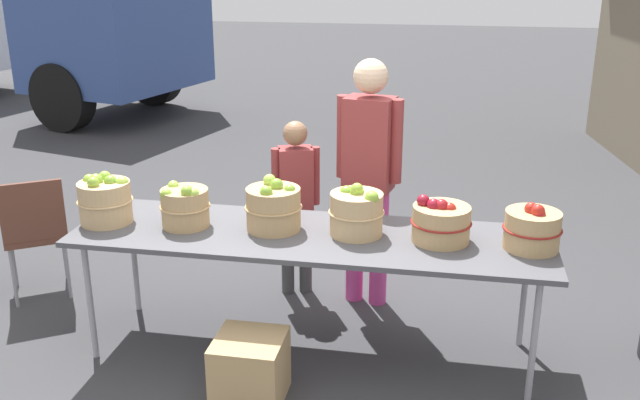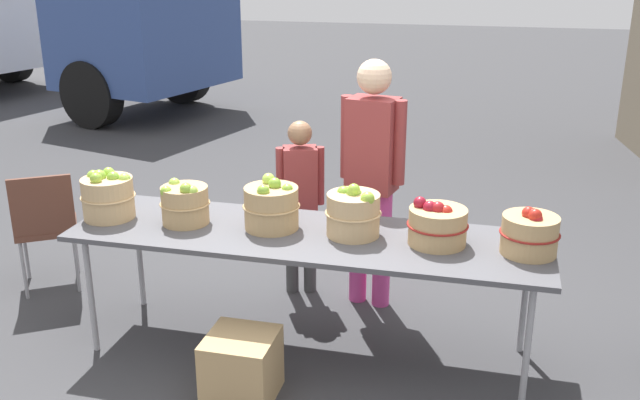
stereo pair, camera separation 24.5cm
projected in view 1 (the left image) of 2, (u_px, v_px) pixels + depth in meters
name	position (u px, v px, depth m)	size (l,w,h in m)	color
ground_plane	(311.00, 350.00, 4.29)	(40.00, 40.00, 0.00)	#38383A
market_table	(310.00, 240.00, 4.05)	(2.70, 0.76, 0.75)	#4C4C51
apple_basket_green_0	(105.00, 200.00, 4.17)	(0.32, 0.32, 0.30)	tan
apple_basket_green_1	(185.00, 207.00, 4.12)	(0.29, 0.29, 0.27)	tan
apple_basket_green_2	(274.00, 208.00, 4.07)	(0.33, 0.33, 0.30)	tan
apple_basket_green_3	(356.00, 212.00, 3.99)	(0.32, 0.32, 0.30)	tan
apple_basket_red_0	(441.00, 222.00, 3.91)	(0.34, 0.34, 0.26)	tan
apple_basket_red_1	(532.00, 229.00, 3.81)	(0.31, 0.31, 0.26)	tan
vendor_adult	(369.00, 165.00, 4.58)	(0.43, 0.27, 1.64)	#CC3F8C
child_customer	(296.00, 195.00, 4.79)	(0.31, 0.22, 1.22)	#3F3F3F
folding_chair	(35.00, 228.00, 4.79)	(0.55, 0.55, 0.86)	brown
produce_crate	(250.00, 369.00, 3.77)	(0.36, 0.36, 0.36)	tan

